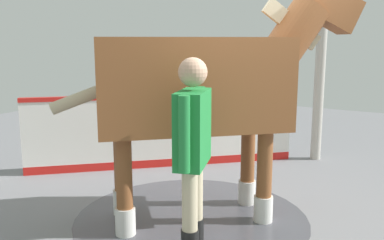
# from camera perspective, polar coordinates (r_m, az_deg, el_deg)

# --- Properties ---
(ground_plane) EXTENTS (16.00, 16.00, 0.02)m
(ground_plane) POSITION_cam_1_polar(r_m,az_deg,el_deg) (4.79, 5.09, -12.70)
(ground_plane) COLOR gray
(wet_patch) EXTENTS (2.51, 2.51, 0.00)m
(wet_patch) POSITION_cam_1_polar(r_m,az_deg,el_deg) (4.70, -0.08, -13.00)
(wet_patch) COLOR #4C4C54
(wet_patch) RESTS_ON ground
(barrier_wall) EXTENTS (2.97, 2.88, 1.11)m
(barrier_wall) POSITION_cam_1_polar(r_m,az_deg,el_deg) (6.35, -3.80, -1.83)
(barrier_wall) COLOR white
(barrier_wall) RESTS_ON ground
(roof_post_near) EXTENTS (0.16, 0.16, 3.13)m
(roof_post_near) POSITION_cam_1_polar(r_m,az_deg,el_deg) (6.91, 16.97, 7.57)
(roof_post_near) COLOR #B7B2A8
(roof_post_near) RESTS_ON ground
(horse) EXTENTS (2.47, 2.40, 2.51)m
(horse) POSITION_cam_1_polar(r_m,az_deg,el_deg) (4.35, 1.39, 4.69)
(horse) COLOR brown
(horse) RESTS_ON ground
(handler) EXTENTS (0.38, 0.67, 1.76)m
(handler) POSITION_cam_1_polar(r_m,az_deg,el_deg) (3.48, 0.10, -3.66)
(handler) COLOR black
(handler) RESTS_ON ground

